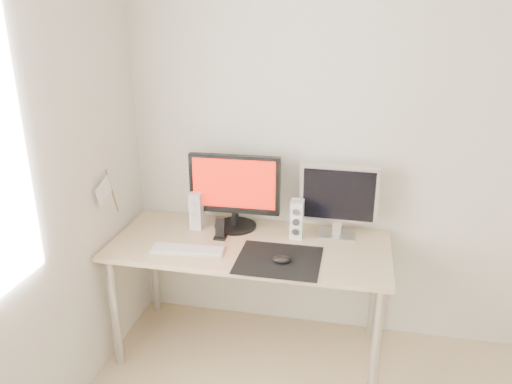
{
  "coord_description": "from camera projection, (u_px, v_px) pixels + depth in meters",
  "views": [
    {
      "loc": [
        -0.36,
        -1.15,
        2.01
      ],
      "look_at": [
        -0.91,
        1.48,
        1.01
      ],
      "focal_mm": 35.0,
      "sensor_mm": 36.0,
      "label": 1
    }
  ],
  "objects": [
    {
      "name": "wall_back",
      "position": [
        421.0,
        148.0,
        2.86
      ],
      "size": [
        3.5,
        0.0,
        3.5
      ],
      "primitive_type": "plane",
      "rotation": [
        1.57,
        0.0,
        0.0
      ],
      "color": "silver",
      "rests_on": "ground"
    },
    {
      "name": "mousepad",
      "position": [
        279.0,
        260.0,
        2.69
      ],
      "size": [
        0.45,
        0.4,
        0.0
      ],
      "primitive_type": "cube",
      "color": "black",
      "rests_on": "desk"
    },
    {
      "name": "mouse",
      "position": [
        282.0,
        260.0,
        2.65
      ],
      "size": [
        0.1,
        0.06,
        0.04
      ],
      "primitive_type": "ellipsoid",
      "color": "black",
      "rests_on": "mousepad"
    },
    {
      "name": "desk",
      "position": [
        250.0,
        255.0,
        2.91
      ],
      "size": [
        1.6,
        0.7,
        0.73
      ],
      "color": "#D1B587",
      "rests_on": "ground"
    },
    {
      "name": "main_monitor",
      "position": [
        235.0,
        189.0,
        2.99
      ],
      "size": [
        0.55,
        0.27,
        0.47
      ],
      "color": "black",
      "rests_on": "desk"
    },
    {
      "name": "second_monitor",
      "position": [
        339.0,
        198.0,
        2.89
      ],
      "size": [
        0.45,
        0.16,
        0.43
      ],
      "color": "silver",
      "rests_on": "desk"
    },
    {
      "name": "speaker_left",
      "position": [
        197.0,
        211.0,
        3.04
      ],
      "size": [
        0.07,
        0.09,
        0.23
      ],
      "color": "white",
      "rests_on": "desk"
    },
    {
      "name": "speaker_right",
      "position": [
        297.0,
        219.0,
        2.92
      ],
      "size": [
        0.07,
        0.09,
        0.23
      ],
      "color": "white",
      "rests_on": "desk"
    },
    {
      "name": "keyboard",
      "position": [
        188.0,
        250.0,
        2.79
      ],
      "size": [
        0.43,
        0.14,
        0.02
      ],
      "color": "silver",
      "rests_on": "desk"
    },
    {
      "name": "phone_dock",
      "position": [
        220.0,
        233.0,
        2.92
      ],
      "size": [
        0.07,
        0.06,
        0.13
      ],
      "color": "black",
      "rests_on": "desk"
    },
    {
      "name": "pennant",
      "position": [
        107.0,
        190.0,
        2.79
      ],
      "size": [
        0.01,
        0.23,
        0.29
      ],
      "color": "#A57F54",
      "rests_on": "wall_left"
    }
  ]
}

